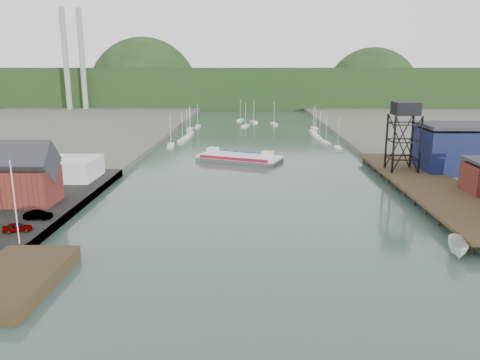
{
  "coord_description": "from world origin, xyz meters",
  "views": [
    {
      "loc": [
        -0.42,
        -51.06,
        25.62
      ],
      "look_at": [
        -2.65,
        39.19,
        4.0
      ],
      "focal_mm": 35.0,
      "sensor_mm": 36.0,
      "label": 1
    }
  ],
  "objects_px": {
    "harbor_building": "(21,179)",
    "chain_ferry": "(239,158)",
    "car_west_a": "(17,227)",
    "lift_tower": "(405,113)",
    "motorboat": "(458,248)"
  },
  "relations": [
    {
      "from": "lift_tower",
      "to": "chain_ferry",
      "type": "xyz_separation_m",
      "value": [
        -38.8,
        20.94,
        -14.69
      ]
    },
    {
      "from": "harbor_building",
      "to": "chain_ferry",
      "type": "bearing_deg",
      "value": 52.02
    },
    {
      "from": "harbor_building",
      "to": "chain_ferry",
      "type": "xyz_separation_m",
      "value": [
        38.2,
        48.94,
        -5.13
      ]
    },
    {
      "from": "motorboat",
      "to": "car_west_a",
      "type": "bearing_deg",
      "value": -168.21
    },
    {
      "from": "lift_tower",
      "to": "motorboat",
      "type": "bearing_deg",
      "value": -97.84
    },
    {
      "from": "chain_ferry",
      "to": "car_west_a",
      "type": "distance_m",
      "value": 71.55
    },
    {
      "from": "chain_ferry",
      "to": "car_west_a",
      "type": "xyz_separation_m",
      "value": [
        -31.84,
        -64.06,
        1.34
      ]
    },
    {
      "from": "harbor_building",
      "to": "car_west_a",
      "type": "distance_m",
      "value": 16.83
    },
    {
      "from": "harbor_building",
      "to": "chain_ferry",
      "type": "height_order",
      "value": "harbor_building"
    },
    {
      "from": "harbor_building",
      "to": "chain_ferry",
      "type": "relative_size",
      "value": 0.49
    },
    {
      "from": "harbor_building",
      "to": "lift_tower",
      "type": "distance_m",
      "value": 82.49
    },
    {
      "from": "chain_ferry",
      "to": "harbor_building",
      "type": "bearing_deg",
      "value": -106.62
    },
    {
      "from": "lift_tower",
      "to": "chain_ferry",
      "type": "bearing_deg",
      "value": 151.64
    },
    {
      "from": "harbor_building",
      "to": "lift_tower",
      "type": "height_order",
      "value": "lift_tower"
    },
    {
      "from": "motorboat",
      "to": "lift_tower",
      "type": "bearing_deg",
      "value": 97.51
    }
  ]
}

